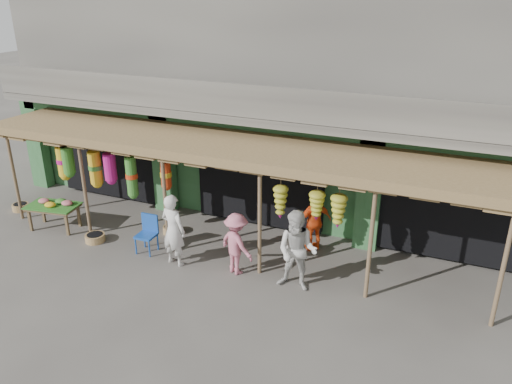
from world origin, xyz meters
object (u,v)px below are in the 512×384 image
at_px(person_front, 173,230).
at_px(flower_table, 54,206).
at_px(blue_chair, 148,231).
at_px(person_shopper, 236,244).
at_px(person_vendor, 315,222).
at_px(person_right, 297,251).

bearing_deg(person_front, flower_table, 5.11).
bearing_deg(blue_chair, person_front, -19.14).
bearing_deg(flower_table, blue_chair, -10.16).
xyz_separation_m(blue_chair, person_shopper, (2.50, -0.06, 0.21)).
relative_size(flower_table, person_front, 0.83).
height_order(blue_chair, person_shopper, person_shopper).
distance_m(blue_chair, person_shopper, 2.51).
height_order(person_vendor, person_shopper, person_vendor).
relative_size(person_front, person_right, 0.97).
bearing_deg(blue_chair, person_right, -4.38).
distance_m(blue_chair, person_front, 1.07).
height_order(person_front, person_vendor, person_front).
distance_m(flower_table, person_right, 7.11).
bearing_deg(person_front, person_vendor, -135.06).
height_order(flower_table, person_shopper, person_shopper).
bearing_deg(person_right, flower_table, 176.28).
bearing_deg(person_right, person_front, -179.46).
xyz_separation_m(blue_chair, person_right, (4.00, -0.14, 0.39)).
distance_m(person_front, person_right, 3.05).
bearing_deg(person_shopper, flower_table, 22.46).
height_order(flower_table, person_vendor, person_vendor).
relative_size(flower_table, person_shopper, 0.99).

